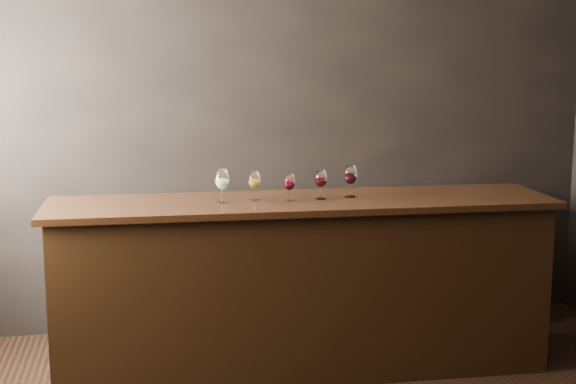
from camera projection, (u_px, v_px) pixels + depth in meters
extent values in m
cube|color=black|center=(260.00, 139.00, 5.87)|extent=(5.00, 0.02, 2.80)
cube|color=black|center=(302.00, 288.00, 5.14)|extent=(3.09, 0.72, 1.08)
cube|color=black|center=(302.00, 203.00, 5.04)|extent=(3.19, 0.79, 0.04)
cube|color=black|center=(309.00, 262.00, 5.87)|extent=(2.82, 0.40, 1.01)
cylinder|color=white|center=(222.00, 202.00, 4.92)|extent=(0.07, 0.07, 0.00)
cylinder|color=white|center=(222.00, 196.00, 4.92)|extent=(0.01, 0.01, 0.08)
ellipsoid|color=white|center=(222.00, 179.00, 4.90)|extent=(0.09, 0.09, 0.13)
cylinder|color=white|center=(222.00, 170.00, 4.89)|extent=(0.07, 0.07, 0.01)
ellipsoid|color=#DEE285|center=(222.00, 183.00, 4.90)|extent=(0.07, 0.07, 0.06)
cylinder|color=white|center=(255.00, 200.00, 5.01)|extent=(0.06, 0.06, 0.00)
cylinder|color=white|center=(255.00, 194.00, 5.00)|extent=(0.01, 0.01, 0.07)
ellipsoid|color=white|center=(255.00, 180.00, 4.99)|extent=(0.08, 0.08, 0.11)
cylinder|color=white|center=(254.00, 173.00, 4.98)|extent=(0.06, 0.06, 0.01)
ellipsoid|color=orange|center=(255.00, 183.00, 4.99)|extent=(0.06, 0.06, 0.05)
cylinder|color=white|center=(289.00, 200.00, 4.99)|extent=(0.06, 0.06, 0.00)
cylinder|color=white|center=(289.00, 195.00, 4.98)|extent=(0.01, 0.01, 0.06)
ellipsoid|color=white|center=(289.00, 182.00, 4.97)|extent=(0.07, 0.07, 0.10)
cylinder|color=white|center=(289.00, 175.00, 4.96)|extent=(0.05, 0.05, 0.01)
ellipsoid|color=black|center=(289.00, 185.00, 4.97)|extent=(0.06, 0.06, 0.05)
cylinder|color=white|center=(321.00, 198.00, 5.06)|extent=(0.07, 0.07, 0.00)
cylinder|color=white|center=(321.00, 193.00, 5.05)|extent=(0.01, 0.01, 0.07)
ellipsoid|color=white|center=(321.00, 179.00, 5.03)|extent=(0.08, 0.08, 0.11)
cylinder|color=white|center=(321.00, 171.00, 5.02)|extent=(0.06, 0.06, 0.01)
ellipsoid|color=black|center=(321.00, 182.00, 5.04)|extent=(0.06, 0.06, 0.05)
cylinder|color=white|center=(350.00, 196.00, 5.13)|extent=(0.07, 0.07, 0.00)
cylinder|color=white|center=(350.00, 190.00, 5.12)|extent=(0.01, 0.01, 0.08)
ellipsoid|color=white|center=(350.00, 175.00, 5.10)|extent=(0.09, 0.09, 0.12)
cylinder|color=white|center=(351.00, 166.00, 5.09)|extent=(0.06, 0.06, 0.01)
ellipsoid|color=black|center=(350.00, 178.00, 5.10)|extent=(0.07, 0.07, 0.06)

